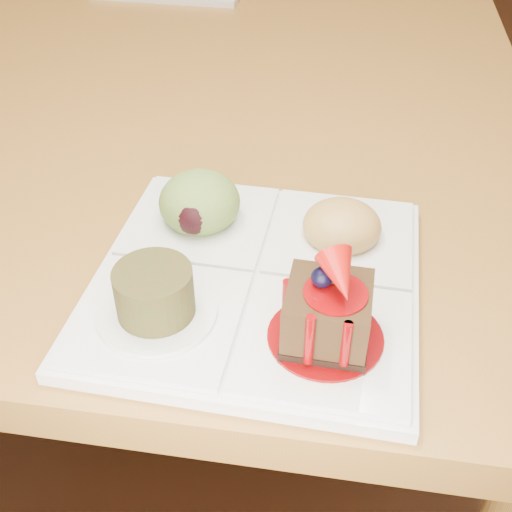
# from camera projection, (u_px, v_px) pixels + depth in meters

# --- Properties ---
(ground) EXTENTS (6.00, 6.00, 0.00)m
(ground) POSITION_uv_depth(u_px,v_px,m) (226.00, 306.00, 1.63)
(ground) COLOR #4E2B16
(dining_table) EXTENTS (1.00, 1.80, 0.75)m
(dining_table) POSITION_uv_depth(u_px,v_px,m) (216.00, 40.00, 1.20)
(dining_table) COLOR olive
(dining_table) RESTS_ON ground
(sampler_plate) EXTENTS (0.28, 0.28, 0.11)m
(sampler_plate) POSITION_uv_depth(u_px,v_px,m) (254.00, 265.00, 0.55)
(sampler_plate) COLOR silver
(sampler_plate) RESTS_ON dining_table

